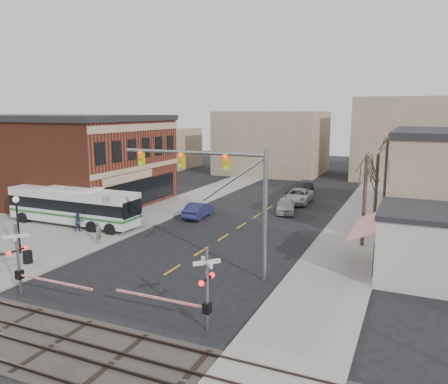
{
  "coord_description": "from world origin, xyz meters",
  "views": [
    {
      "loc": [
        13.78,
        -20.91,
        10.0
      ],
      "look_at": [
        -0.43,
        11.14,
        3.5
      ],
      "focal_mm": 35.0,
      "sensor_mm": 36.0,
      "label": 1
    }
  ],
  "objects_px": {
    "car_c": "(298,196)",
    "car_d": "(300,188)",
    "car_b": "(198,210)",
    "pedestrian_near": "(99,233)",
    "pedestrian_far": "(79,222)",
    "rr_crossing_west": "(24,261)",
    "rr_crossing_east": "(199,289)",
    "trash_bin": "(28,257)",
    "traffic_signal_mast": "(223,183)",
    "car_a": "(285,206)",
    "transit_bus": "(73,205)",
    "street_lamp": "(17,213)"
  },
  "relations": [
    {
      "from": "transit_bus",
      "to": "car_d",
      "type": "relative_size",
      "value": 2.47
    },
    {
      "from": "traffic_signal_mast",
      "to": "pedestrian_near",
      "type": "relative_size",
      "value": 6.09
    },
    {
      "from": "street_lamp",
      "to": "trash_bin",
      "type": "distance_m",
      "value": 3.53
    },
    {
      "from": "transit_bus",
      "to": "rr_crossing_west",
      "type": "bearing_deg",
      "value": -57.04
    },
    {
      "from": "car_a",
      "to": "car_d",
      "type": "distance_m",
      "value": 10.46
    },
    {
      "from": "car_c",
      "to": "pedestrian_far",
      "type": "height_order",
      "value": "pedestrian_far"
    },
    {
      "from": "trash_bin",
      "to": "car_c",
      "type": "height_order",
      "value": "car_c"
    },
    {
      "from": "car_a",
      "to": "transit_bus",
      "type": "bearing_deg",
      "value": -156.16
    },
    {
      "from": "trash_bin",
      "to": "rr_crossing_west",
      "type": "bearing_deg",
      "value": -43.16
    },
    {
      "from": "pedestrian_near",
      "to": "car_d",
      "type": "bearing_deg",
      "value": -16.03
    },
    {
      "from": "rr_crossing_east",
      "to": "car_c",
      "type": "relative_size",
      "value": 1.01
    },
    {
      "from": "trash_bin",
      "to": "pedestrian_far",
      "type": "height_order",
      "value": "pedestrian_far"
    },
    {
      "from": "rr_crossing_east",
      "to": "car_b",
      "type": "relative_size",
      "value": 1.27
    },
    {
      "from": "pedestrian_far",
      "to": "pedestrian_near",
      "type": "bearing_deg",
      "value": -86.83
    },
    {
      "from": "street_lamp",
      "to": "rr_crossing_east",
      "type": "bearing_deg",
      "value": -14.83
    },
    {
      "from": "rr_crossing_east",
      "to": "pedestrian_far",
      "type": "relative_size",
      "value": 3.47
    },
    {
      "from": "rr_crossing_east",
      "to": "pedestrian_far",
      "type": "height_order",
      "value": "rr_crossing_east"
    },
    {
      "from": "traffic_signal_mast",
      "to": "car_a",
      "type": "height_order",
      "value": "traffic_signal_mast"
    },
    {
      "from": "traffic_signal_mast",
      "to": "car_b",
      "type": "height_order",
      "value": "traffic_signal_mast"
    },
    {
      "from": "traffic_signal_mast",
      "to": "street_lamp",
      "type": "height_order",
      "value": "traffic_signal_mast"
    },
    {
      "from": "car_d",
      "to": "rr_crossing_east",
      "type": "bearing_deg",
      "value": -74.7
    },
    {
      "from": "car_b",
      "to": "car_c",
      "type": "bearing_deg",
      "value": -128.43
    },
    {
      "from": "car_a",
      "to": "car_b",
      "type": "bearing_deg",
      "value": -158.0
    },
    {
      "from": "pedestrian_near",
      "to": "street_lamp",
      "type": "bearing_deg",
      "value": 143.22
    },
    {
      "from": "transit_bus",
      "to": "rr_crossing_east",
      "type": "distance_m",
      "value": 22.29
    },
    {
      "from": "transit_bus",
      "to": "car_b",
      "type": "xyz_separation_m",
      "value": [
        8.69,
        7.16,
        -1.11
      ]
    },
    {
      "from": "rr_crossing_west",
      "to": "car_a",
      "type": "relative_size",
      "value": 1.29
    },
    {
      "from": "transit_bus",
      "to": "rr_crossing_west",
      "type": "height_order",
      "value": "rr_crossing_west"
    },
    {
      "from": "traffic_signal_mast",
      "to": "car_b",
      "type": "relative_size",
      "value": 2.22
    },
    {
      "from": "traffic_signal_mast",
      "to": "car_d",
      "type": "height_order",
      "value": "traffic_signal_mast"
    },
    {
      "from": "street_lamp",
      "to": "car_d",
      "type": "distance_m",
      "value": 33.07
    },
    {
      "from": "car_a",
      "to": "pedestrian_near",
      "type": "xyz_separation_m",
      "value": [
        -10.06,
        -15.98,
        0.19
      ]
    },
    {
      "from": "car_d",
      "to": "pedestrian_far",
      "type": "distance_m",
      "value": 27.52
    },
    {
      "from": "car_c",
      "to": "car_d",
      "type": "xyz_separation_m",
      "value": [
        -1.11,
        5.2,
        -0.03
      ]
    },
    {
      "from": "car_d",
      "to": "street_lamp",
      "type": "bearing_deg",
      "value": -103.29
    },
    {
      "from": "traffic_signal_mast",
      "to": "car_a",
      "type": "relative_size",
      "value": 2.26
    },
    {
      "from": "car_c",
      "to": "car_b",
      "type": "bearing_deg",
      "value": -125.77
    },
    {
      "from": "traffic_signal_mast",
      "to": "car_d",
      "type": "xyz_separation_m",
      "value": [
        -2.17,
        28.03,
        -4.99
      ]
    },
    {
      "from": "car_c",
      "to": "car_d",
      "type": "distance_m",
      "value": 5.32
    },
    {
      "from": "car_d",
      "to": "trash_bin",
      "type": "bearing_deg",
      "value": -99.12
    },
    {
      "from": "pedestrian_near",
      "to": "pedestrian_far",
      "type": "distance_m",
      "value": 4.07
    },
    {
      "from": "rr_crossing_west",
      "to": "car_c",
      "type": "height_order",
      "value": "rr_crossing_west"
    },
    {
      "from": "traffic_signal_mast",
      "to": "pedestrian_near",
      "type": "bearing_deg",
      "value": 171.51
    },
    {
      "from": "rr_crossing_east",
      "to": "car_d",
      "type": "bearing_deg",
      "value": 96.57
    },
    {
      "from": "car_a",
      "to": "car_c",
      "type": "relative_size",
      "value": 0.78
    },
    {
      "from": "rr_crossing_east",
      "to": "pedestrian_far",
      "type": "xyz_separation_m",
      "value": [
        -16.55,
        10.42,
        -1.04
      ]
    },
    {
      "from": "street_lamp",
      "to": "pedestrian_near",
      "type": "height_order",
      "value": "street_lamp"
    },
    {
      "from": "pedestrian_near",
      "to": "pedestrian_far",
      "type": "height_order",
      "value": "pedestrian_far"
    },
    {
      "from": "transit_bus",
      "to": "traffic_signal_mast",
      "type": "relative_size",
      "value": 1.29
    },
    {
      "from": "car_b",
      "to": "car_c",
      "type": "relative_size",
      "value": 0.79
    }
  ]
}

